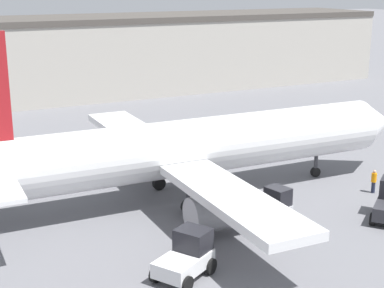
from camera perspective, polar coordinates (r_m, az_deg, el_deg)
The scene contains 6 objects.
ground_plane at distance 39.57m, azimuth 0.00°, elevation -5.21°, with size 400.00×400.00×0.00m, color slate.
terminal_building at distance 78.47m, azimuth -4.03°, elevation 8.86°, with size 64.30×12.91×9.73m.
airplane at distance 38.09m, azimuth -1.25°, elevation -0.53°, with size 35.21×28.00×11.44m.
ground_crew_worker at distance 42.02m, azimuth 17.21°, elevation -3.41°, with size 0.36×0.36×1.64m.
baggage_tug at distance 29.25m, azimuth -0.52°, elevation -10.81°, with size 3.60×3.27×2.26m.
belt_loader_truck at distance 35.41m, azimuth 7.74°, elevation -6.15°, with size 2.82×2.31×2.19m.
Camera 1 is at (-16.58, -33.05, 14.08)m, focal length 55.00 mm.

